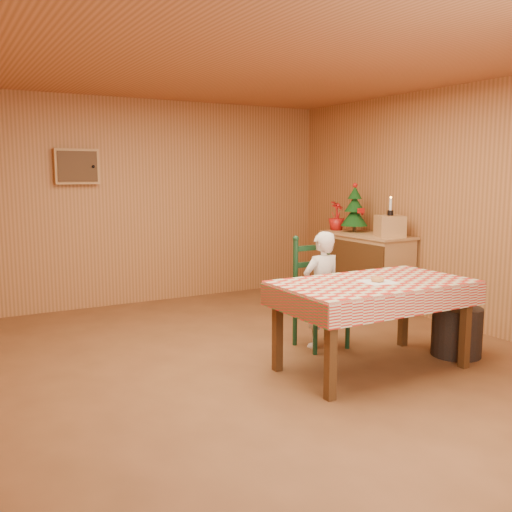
{
  "coord_description": "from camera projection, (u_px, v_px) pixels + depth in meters",
  "views": [
    {
      "loc": [
        -2.45,
        -4.09,
        1.67
      ],
      "look_at": [
        0.0,
        0.2,
        0.95
      ],
      "focal_mm": 40.0,
      "sensor_mm": 36.0,
      "label": 1
    }
  ],
  "objects": [
    {
      "name": "storage_bin",
      "position": [
        457.0,
        331.0,
        5.24
      ],
      "size": [
        0.56,
        0.56,
        0.45
      ],
      "primitive_type": "cylinder",
      "rotation": [
        0.0,
        0.0,
        -0.29
      ],
      "color": "black",
      "rests_on": "ground"
    },
    {
      "name": "flower_arrangement",
      "position": [
        337.0,
        216.0,
        7.46
      ],
      "size": [
        0.28,
        0.28,
        0.38
      ],
      "primitive_type": "imported",
      "rotation": [
        0.0,
        0.0,
        0.42
      ],
      "color": "#B11410",
      "rests_on": "shelf_unit"
    },
    {
      "name": "shelf_unit",
      "position": [
        365.0,
        271.0,
        7.1
      ],
      "size": [
        0.54,
        1.24,
        0.93
      ],
      "color": "tan",
      "rests_on": "ground"
    },
    {
      "name": "candle_set",
      "position": [
        390.0,
        210.0,
        6.65
      ],
      "size": [
        0.07,
        0.07,
        0.22
      ],
      "color": "black",
      "rests_on": "crate"
    },
    {
      "name": "cabin_walls",
      "position": [
        238.0,
        156.0,
        5.15
      ],
      "size": [
        5.1,
        6.05,
        2.65
      ],
      "color": "#AB6F3D",
      "rests_on": "ground"
    },
    {
      "name": "ground",
      "position": [
        267.0,
        367.0,
        4.96
      ],
      "size": [
        6.0,
        6.0,
        0.0
      ],
      "primitive_type": "plane",
      "color": "brown",
      "rests_on": "ground"
    },
    {
      "name": "napkin",
      "position": [
        378.0,
        282.0,
        4.75
      ],
      "size": [
        0.28,
        0.28,
        0.0
      ],
      "primitive_type": "cube",
      "rotation": [
        0.0,
        0.0,
        -0.07
      ],
      "color": "white",
      "rests_on": "dining_table"
    },
    {
      "name": "christmas_tree",
      "position": [
        355.0,
        210.0,
        7.21
      ],
      "size": [
        0.34,
        0.34,
        0.62
      ],
      "color": "#492B13",
      "rests_on": "shelf_unit"
    },
    {
      "name": "dining_table",
      "position": [
        373.0,
        291.0,
        4.81
      ],
      "size": [
        1.66,
        0.96,
        0.77
      ],
      "color": "#492B13",
      "rests_on": "ground"
    },
    {
      "name": "seated_child",
      "position": [
        322.0,
        290.0,
        5.45
      ],
      "size": [
        0.41,
        0.27,
        1.12
      ],
      "primitive_type": "imported",
      "rotation": [
        0.0,
        0.0,
        3.14
      ],
      "color": "silver",
      "rests_on": "ground"
    },
    {
      "name": "ladder_chair",
      "position": [
        318.0,
        295.0,
        5.51
      ],
      "size": [
        0.44,
        0.4,
        1.08
      ],
      "color": "black",
      "rests_on": "ground"
    },
    {
      "name": "crate",
      "position": [
        390.0,
        226.0,
        6.67
      ],
      "size": [
        0.39,
        0.39,
        0.25
      ],
      "primitive_type": "cube",
      "rotation": [
        0.0,
        0.0,
        -0.41
      ],
      "color": "tan",
      "rests_on": "shelf_unit"
    },
    {
      "name": "donut",
      "position": [
        378.0,
        279.0,
        4.75
      ],
      "size": [
        0.14,
        0.14,
        0.04
      ],
      "primitive_type": "torus",
      "rotation": [
        0.0,
        0.0,
        -0.31
      ],
      "color": "#CD8B49",
      "rests_on": "napkin"
    }
  ]
}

